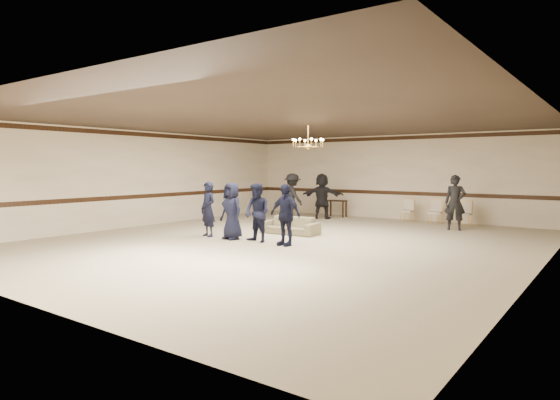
{
  "coord_description": "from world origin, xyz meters",
  "views": [
    {
      "loc": [
        7.28,
        -10.39,
        2.0
      ],
      "look_at": [
        0.12,
        -0.5,
        1.15
      ],
      "focal_mm": 30.79,
      "sensor_mm": 36.0,
      "label": 1
    }
  ],
  "objects_px": {
    "console_table": "(337,208)",
    "banquet_chair_right": "(465,214)",
    "boy_d": "(285,215)",
    "adult_right": "(455,203)",
    "boy_c": "(257,213)",
    "adult_mid": "(322,196)",
    "banquet_chair_mid": "(435,212)",
    "chandelier": "(308,135)",
    "boy_a": "(208,209)",
    "boy_b": "(232,211)",
    "settee": "(290,225)",
    "adult_left": "(292,196)",
    "banquet_chair_left": "(407,211)"
  },
  "relations": [
    {
      "from": "boy_c",
      "to": "banquet_chair_right",
      "type": "height_order",
      "value": "boy_c"
    },
    {
      "from": "adult_mid",
      "to": "banquet_chair_mid",
      "type": "bearing_deg",
      "value": 172.88
    },
    {
      "from": "adult_mid",
      "to": "adult_right",
      "type": "height_order",
      "value": "same"
    },
    {
      "from": "boy_c",
      "to": "boy_d",
      "type": "height_order",
      "value": "same"
    },
    {
      "from": "boy_d",
      "to": "adult_right",
      "type": "relative_size",
      "value": 0.9
    },
    {
      "from": "boy_a",
      "to": "boy_d",
      "type": "height_order",
      "value": "same"
    },
    {
      "from": "boy_c",
      "to": "adult_mid",
      "type": "xyz_separation_m",
      "value": [
        -1.56,
        5.94,
        0.09
      ]
    },
    {
      "from": "settee",
      "to": "banquet_chair_left",
      "type": "distance_m",
      "value": 5.23
    },
    {
      "from": "chandelier",
      "to": "boy_c",
      "type": "xyz_separation_m",
      "value": [
        -0.6,
        -1.53,
        -2.09
      ]
    },
    {
      "from": "chandelier",
      "to": "boy_a",
      "type": "distance_m",
      "value": 3.54
    },
    {
      "from": "adult_right",
      "to": "banquet_chair_left",
      "type": "relative_size",
      "value": 2.09
    },
    {
      "from": "boy_d",
      "to": "boy_c",
      "type": "bearing_deg",
      "value": -175.99
    },
    {
      "from": "adult_right",
      "to": "chandelier",
      "type": "bearing_deg",
      "value": -143.39
    },
    {
      "from": "banquet_chair_right",
      "to": "adult_left",
      "type": "bearing_deg",
      "value": -166.77
    },
    {
      "from": "boy_d",
      "to": "banquet_chair_right",
      "type": "height_order",
      "value": "boy_d"
    },
    {
      "from": "adult_left",
      "to": "adult_right",
      "type": "distance_m",
      "value": 6.01
    },
    {
      "from": "boy_c",
      "to": "console_table",
      "type": "bearing_deg",
      "value": 110.7
    },
    {
      "from": "boy_d",
      "to": "banquet_chair_left",
      "type": "height_order",
      "value": "boy_d"
    },
    {
      "from": "chandelier",
      "to": "boy_b",
      "type": "relative_size",
      "value": 0.6
    },
    {
      "from": "boy_b",
      "to": "settee",
      "type": "relative_size",
      "value": 0.9
    },
    {
      "from": "adult_left",
      "to": "banquet_chair_right",
      "type": "distance_m",
      "value": 6.19
    },
    {
      "from": "boy_c",
      "to": "banquet_chair_left",
      "type": "height_order",
      "value": "boy_c"
    },
    {
      "from": "banquet_chair_left",
      "to": "banquet_chair_right",
      "type": "bearing_deg",
      "value": 5.07
    },
    {
      "from": "adult_right",
      "to": "console_table",
      "type": "bearing_deg",
      "value": 147.21
    },
    {
      "from": "boy_d",
      "to": "settee",
      "type": "xyz_separation_m",
      "value": [
        -1.09,
        1.8,
        -0.53
      ]
    },
    {
      "from": "banquet_chair_mid",
      "to": "adult_left",
      "type": "bearing_deg",
      "value": -167.31
    },
    {
      "from": "adult_left",
      "to": "banquet_chair_left",
      "type": "distance_m",
      "value": 4.28
    },
    {
      "from": "boy_c",
      "to": "adult_mid",
      "type": "distance_m",
      "value": 6.14
    },
    {
      "from": "adult_left",
      "to": "console_table",
      "type": "bearing_deg",
      "value": -96.53
    },
    {
      "from": "boy_b",
      "to": "boy_d",
      "type": "distance_m",
      "value": 1.8
    },
    {
      "from": "boy_a",
      "to": "banquet_chair_left",
      "type": "height_order",
      "value": "boy_a"
    },
    {
      "from": "boy_a",
      "to": "console_table",
      "type": "xyz_separation_m",
      "value": [
        0.32,
        6.94,
        -0.45
      ]
    },
    {
      "from": "adult_right",
      "to": "banquet_chair_right",
      "type": "xyz_separation_m",
      "value": [
        -0.01,
        1.2,
        -0.45
      ]
    },
    {
      "from": "chandelier",
      "to": "settee",
      "type": "relative_size",
      "value": 0.54
    },
    {
      "from": "boy_c",
      "to": "adult_right",
      "type": "bearing_deg",
      "value": 66.12
    },
    {
      "from": "boy_c",
      "to": "banquet_chair_mid",
      "type": "relative_size",
      "value": 1.88
    },
    {
      "from": "banquet_chair_left",
      "to": "banquet_chair_right",
      "type": "height_order",
      "value": "same"
    },
    {
      "from": "console_table",
      "to": "banquet_chair_right",
      "type": "bearing_deg",
      "value": -7.87
    },
    {
      "from": "boy_b",
      "to": "settee",
      "type": "distance_m",
      "value": 2.0
    },
    {
      "from": "banquet_chair_right",
      "to": "console_table",
      "type": "distance_m",
      "value": 5.0
    },
    {
      "from": "boy_b",
      "to": "adult_right",
      "type": "distance_m",
      "value": 7.1
    },
    {
      "from": "banquet_chair_left",
      "to": "chandelier",
      "type": "bearing_deg",
      "value": -94.93
    },
    {
      "from": "chandelier",
      "to": "boy_b",
      "type": "distance_m",
      "value": 3.0
    },
    {
      "from": "settee",
      "to": "console_table",
      "type": "distance_m",
      "value": 5.3
    },
    {
      "from": "boy_d",
      "to": "adult_mid",
      "type": "height_order",
      "value": "adult_mid"
    },
    {
      "from": "chandelier",
      "to": "boy_b",
      "type": "xyz_separation_m",
      "value": [
        -1.5,
        -1.53,
        -2.09
      ]
    },
    {
      "from": "boy_b",
      "to": "banquet_chair_left",
      "type": "relative_size",
      "value": 1.88
    },
    {
      "from": "boy_d",
      "to": "chandelier",
      "type": "bearing_deg",
      "value": 104.92
    },
    {
      "from": "boy_c",
      "to": "boy_a",
      "type": "bearing_deg",
      "value": -171.31
    },
    {
      "from": "settee",
      "to": "banquet_chair_right",
      "type": "relative_size",
      "value": 2.1
    }
  ]
}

